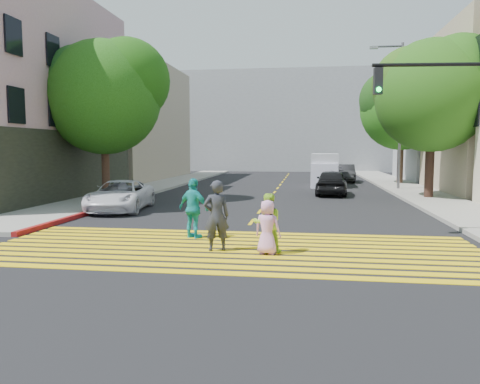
% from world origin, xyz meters
% --- Properties ---
extents(ground, '(120.00, 120.00, 0.00)m').
position_xyz_m(ground, '(0.00, 0.00, 0.00)').
color(ground, black).
extents(sidewalk_left, '(3.00, 40.00, 0.15)m').
position_xyz_m(sidewalk_left, '(-8.50, 22.00, 0.07)').
color(sidewalk_left, gray).
rests_on(sidewalk_left, ground).
extents(sidewalk_right, '(3.00, 60.00, 0.15)m').
position_xyz_m(sidewalk_right, '(8.50, 15.00, 0.07)').
color(sidewalk_right, gray).
rests_on(sidewalk_right, ground).
extents(curb_red, '(0.20, 8.00, 0.16)m').
position_xyz_m(curb_red, '(-6.90, 6.00, 0.08)').
color(curb_red, maroon).
rests_on(curb_red, ground).
extents(crosswalk, '(13.40, 5.30, 0.01)m').
position_xyz_m(crosswalk, '(0.00, 1.28, 0.01)').
color(crosswalk, yellow).
rests_on(crosswalk, ground).
extents(lane_line, '(0.12, 34.40, 0.01)m').
position_xyz_m(lane_line, '(0.00, 22.50, 0.01)').
color(lane_line, yellow).
rests_on(lane_line, ground).
extents(building_left_tan, '(12.00, 16.00, 10.00)m').
position_xyz_m(building_left_tan, '(-16.00, 28.00, 5.00)').
color(building_left_tan, tan).
rests_on(building_left_tan, ground).
extents(building_right_grey, '(10.00, 10.00, 10.00)m').
position_xyz_m(building_right_grey, '(15.00, 30.00, 5.00)').
color(building_right_grey, gray).
rests_on(building_right_grey, ground).
extents(backdrop_block, '(30.00, 8.00, 12.00)m').
position_xyz_m(backdrop_block, '(0.00, 48.00, 6.00)').
color(backdrop_block, gray).
rests_on(backdrop_block, ground).
extents(tree_left, '(6.65, 6.27, 8.32)m').
position_xyz_m(tree_left, '(-8.17, 11.75, 5.61)').
color(tree_left, '#3D1E14').
rests_on(tree_left, ground).
extents(tree_right_near, '(8.00, 7.78, 8.55)m').
position_xyz_m(tree_right_near, '(8.50, 14.88, 5.78)').
color(tree_right_near, '#341F15').
rests_on(tree_right_near, ground).
extents(tree_right_far, '(7.38, 7.13, 8.87)m').
position_xyz_m(tree_right_far, '(8.94, 25.34, 5.99)').
color(tree_right_far, '#433025').
rests_on(tree_right_far, ground).
extents(pedestrian_man, '(0.80, 0.66, 1.89)m').
position_xyz_m(pedestrian_man, '(-0.34, 1.01, 0.95)').
color(pedestrian_man, '#2C2E37').
rests_on(pedestrian_man, ground).
extents(pedestrian_woman, '(0.87, 0.74, 1.56)m').
position_xyz_m(pedestrian_woman, '(1.02, 1.01, 0.78)').
color(pedestrian_woman, '#A8E434').
rests_on(pedestrian_woman, ground).
extents(pedestrian_child, '(0.79, 0.63, 1.41)m').
position_xyz_m(pedestrian_child, '(1.03, 0.81, 0.71)').
color(pedestrian_child, '#EA9BD2').
rests_on(pedestrian_child, ground).
extents(pedestrian_extra, '(1.16, 0.87, 1.83)m').
position_xyz_m(pedestrian_extra, '(-1.37, 2.65, 0.92)').
color(pedestrian_extra, '#1BA2AA').
rests_on(pedestrian_extra, ground).
extents(white_sedan, '(2.75, 5.00, 1.33)m').
position_xyz_m(white_sedan, '(-6.11, 8.40, 0.66)').
color(white_sedan, white).
rests_on(white_sedan, ground).
extents(dark_car_near, '(2.09, 4.54, 1.51)m').
position_xyz_m(dark_car_near, '(3.43, 16.80, 0.75)').
color(dark_car_near, black).
rests_on(dark_car_near, ground).
extents(silver_car, '(2.47, 4.63, 1.28)m').
position_xyz_m(silver_car, '(3.63, 28.65, 0.64)').
color(silver_car, '#A7ADBE').
rests_on(silver_car, ground).
extents(dark_car_parked, '(1.61, 4.35, 1.42)m').
position_xyz_m(dark_car_parked, '(5.03, 27.88, 0.71)').
color(dark_car_parked, black).
rests_on(dark_car_parked, ground).
extents(white_van, '(2.02, 5.02, 2.34)m').
position_xyz_m(white_van, '(3.23, 23.14, 1.11)').
color(white_van, '#B6B6C0').
rests_on(white_van, ground).
extents(traffic_signal, '(3.77, 0.59, 5.54)m').
position_xyz_m(traffic_signal, '(6.54, 3.64, 3.58)').
color(traffic_signal, black).
rests_on(traffic_signal, ground).
extents(street_lamp, '(2.11, 0.23, 9.36)m').
position_xyz_m(street_lamp, '(7.65, 20.24, 5.37)').
color(street_lamp, slate).
rests_on(street_lamp, ground).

